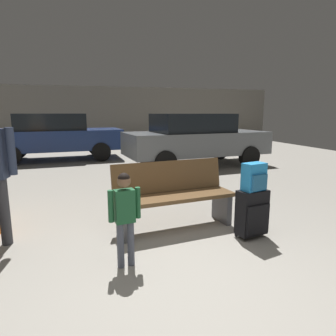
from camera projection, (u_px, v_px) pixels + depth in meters
The scene contains 8 objects.
ground_plane at pixel (127, 187), 6.37m from camera, with size 18.00×18.00×0.10m, color gray.
garage_back_wall at pixel (103, 115), 14.50m from camera, with size 18.00×0.12×2.80m, color gray.
bench at pixel (174, 195), 3.94m from camera, with size 1.65×0.73×0.89m.
suitcase at pixel (252, 213), 3.62m from camera, with size 0.41×0.29×0.60m.
backpack_bright at pixel (254, 177), 3.54m from camera, with size 0.31×0.25×0.34m.
child at pixel (125, 210), 2.88m from camera, with size 0.33×0.19×0.97m.
parked_car_near at pixel (195, 138), 8.51m from camera, with size 4.27×2.18×1.51m.
parked_car_far at pixel (56, 135), 9.58m from camera, with size 4.22×2.04×1.51m.
Camera 1 is at (-0.76, -2.21, 1.54)m, focal length 31.28 mm.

